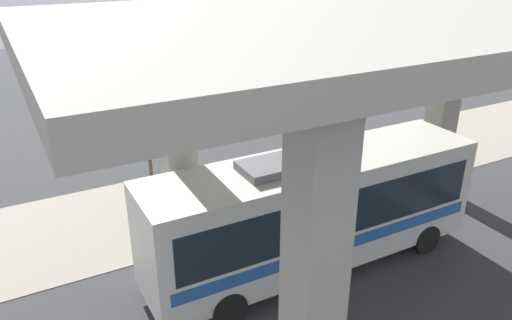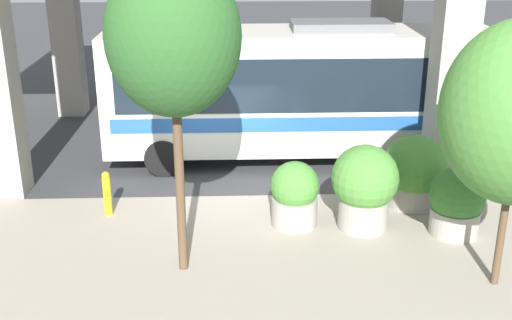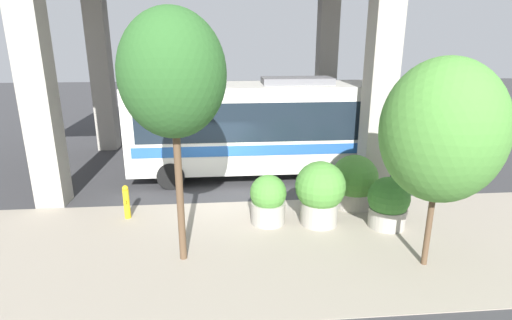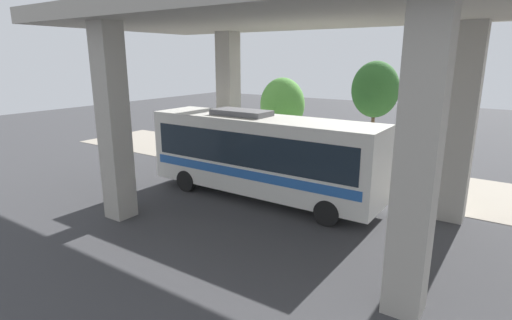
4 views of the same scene
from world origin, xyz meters
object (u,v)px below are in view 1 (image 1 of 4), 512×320
(planter_extra, at_px, (201,214))
(street_tree_far, at_px, (290,73))
(planter_back, at_px, (172,201))
(street_tree_near, at_px, (146,118))
(fire_hydrant, at_px, (359,176))
(bus, at_px, (314,207))
(planter_front, at_px, (261,187))
(planter_middle, at_px, (224,187))

(planter_extra, bearing_deg, street_tree_far, 118.22)
(planter_back, relative_size, street_tree_near, 0.31)
(fire_hydrant, bearing_deg, bus, -52.99)
(bus, height_order, street_tree_far, street_tree_far)
(planter_front, bearing_deg, planter_back, -99.27)
(bus, relative_size, planter_back, 6.99)
(planter_back, distance_m, street_tree_far, 6.99)
(planter_front, height_order, street_tree_far, street_tree_far)
(fire_hydrant, height_order, planter_middle, planter_middle)
(planter_front, distance_m, planter_extra, 3.07)
(fire_hydrant, relative_size, planter_middle, 0.56)
(planter_middle, bearing_deg, bus, 12.33)
(planter_front, bearing_deg, street_tree_near, -126.73)
(planter_extra, bearing_deg, planter_back, -161.82)
(planter_front, distance_m, street_tree_far, 4.81)
(planter_front, bearing_deg, planter_middle, -97.19)
(planter_middle, relative_size, planter_extra, 1.11)
(bus, distance_m, planter_middle, 4.68)
(bus, bearing_deg, planter_front, 173.03)
(planter_front, height_order, planter_middle, planter_middle)
(planter_middle, height_order, planter_back, planter_middle)
(planter_extra, distance_m, street_tree_far, 7.00)
(bus, bearing_deg, street_tree_far, 154.85)
(planter_front, bearing_deg, bus, -6.97)
(bus, relative_size, planter_middle, 5.52)
(bus, height_order, fire_hydrant, bus)
(planter_back, distance_m, planter_extra, 1.61)
(planter_front, relative_size, street_tree_far, 0.25)
(planter_front, relative_size, planter_back, 0.99)
(street_tree_far, bearing_deg, planter_extra, -61.78)
(street_tree_far, bearing_deg, planter_middle, -66.69)
(street_tree_far, bearing_deg, planter_front, -51.83)
(fire_hydrant, xyz_separation_m, street_tree_near, (-3.29, -7.74, 2.78))
(planter_middle, distance_m, street_tree_near, 3.92)
(fire_hydrant, height_order, planter_front, planter_front)
(planter_back, relative_size, planter_extra, 0.87)
(planter_back, height_order, street_tree_near, street_tree_near)
(planter_middle, xyz_separation_m, street_tree_near, (-2.43, -2.02, 2.33))
(fire_hydrant, distance_m, street_tree_far, 5.06)
(planter_back, height_order, street_tree_far, street_tree_far)
(planter_back, bearing_deg, planter_front, 80.73)
(fire_hydrant, height_order, planter_extra, planter_extra)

